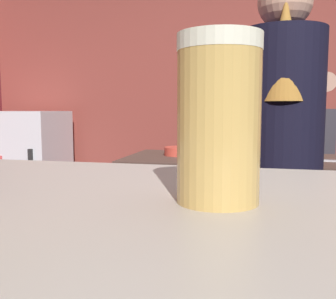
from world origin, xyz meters
TOP-DOWN VIEW (x-y plane):
  - wall_back at (0.00, 2.20)m, footprint 5.20×0.10m
  - prep_counter at (0.35, 0.79)m, footprint 2.10×0.60m
  - back_shelf at (0.16, 1.92)m, footprint 0.85×0.36m
  - mini_fridge at (-2.02, 1.75)m, footprint 0.65×0.58m
  - bartender at (0.11, 0.33)m, footprint 0.43×0.51m
  - mixing_bowl at (-0.42, 0.82)m, footprint 0.17×0.17m
  - chefs_knife at (0.39, 0.74)m, footprint 0.24×0.05m
  - pint_glass_far at (-0.02, -1.00)m, footprint 0.07×0.07m
  - bottle_olive_oil at (-0.14, 1.86)m, footprint 0.07×0.07m
  - bottle_hot_sauce at (0.14, 1.86)m, footprint 0.05×0.05m
  - bottle_vinegar at (0.38, 1.94)m, footprint 0.05×0.05m
  - bottle_soy at (0.06, 1.93)m, footprint 0.06×0.06m

SIDE VIEW (x-z plane):
  - prep_counter at x=0.35m, z-range 0.00..0.89m
  - mini_fridge at x=-2.02m, z-range 0.00..1.13m
  - back_shelf at x=0.16m, z-range 0.00..1.16m
  - chefs_knife at x=0.39m, z-range 0.89..0.90m
  - mixing_bowl at x=-0.42m, z-range 0.89..0.94m
  - bartender at x=0.11m, z-range 0.13..1.83m
  - pint_glass_far at x=-0.02m, z-range 1.07..1.22m
  - bottle_vinegar at x=0.38m, z-range 1.14..1.31m
  - bottle_hot_sauce at x=0.14m, z-range 1.13..1.34m
  - bottle_soy at x=0.06m, z-range 1.13..1.35m
  - bottle_olive_oil at x=-0.14m, z-range 1.13..1.40m
  - wall_back at x=0.00m, z-range 0.00..2.70m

